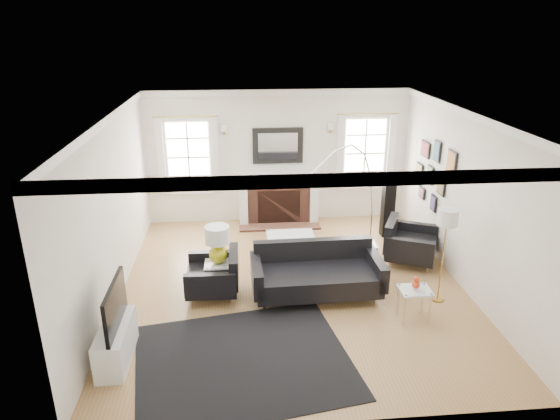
{
  "coord_description": "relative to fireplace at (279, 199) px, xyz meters",
  "views": [
    {
      "loc": [
        -0.83,
        -7.17,
        4.07
      ],
      "look_at": [
        -0.19,
        0.3,
        1.23
      ],
      "focal_mm": 32.0,
      "sensor_mm": 36.0,
      "label": 1
    }
  ],
  "objects": [
    {
      "name": "nesting_table",
      "position": [
        1.63,
        -3.91,
        -0.16
      ],
      "size": [
        0.45,
        0.38,
        0.49
      ],
      "color": "silver",
      "rests_on": "floor"
    },
    {
      "name": "left_wall",
      "position": [
        -2.75,
        -2.79,
        0.86
      ],
      "size": [
        0.04,
        6.0,
        2.8
      ],
      "primitive_type": "cube",
      "color": "silver",
      "rests_on": "floor"
    },
    {
      "name": "fireplace",
      "position": [
        0.0,
        0.0,
        0.0
      ],
      "size": [
        1.7,
        0.69,
        1.11
      ],
      "color": "white",
      "rests_on": "floor"
    },
    {
      "name": "window_right",
      "position": [
        1.85,
        0.16,
        0.92
      ],
      "size": [
        1.24,
        0.15,
        1.62
      ],
      "color": "white",
      "rests_on": "back_wall"
    },
    {
      "name": "gallery_wall",
      "position": [
        2.72,
        -1.5,
        0.99
      ],
      "size": [
        0.04,
        1.73,
        1.29
      ],
      "color": "black",
      "rests_on": "right_wall"
    },
    {
      "name": "armchair_left",
      "position": [
        -1.24,
        -2.96,
        -0.21
      ],
      "size": [
        0.82,
        0.9,
        0.6
      ],
      "color": "black",
      "rests_on": "floor"
    },
    {
      "name": "side_table_left",
      "position": [
        -1.19,
        -2.81,
        -0.16
      ],
      "size": [
        0.44,
        0.44,
        0.49
      ],
      "color": "silver",
      "rests_on": "floor"
    },
    {
      "name": "area_rug",
      "position": [
        -0.85,
        -4.65,
        -0.54
      ],
      "size": [
        3.01,
        2.65,
        0.01
      ],
      "primitive_type": "cube",
      "rotation": [
        0.0,
        0.0,
        0.17
      ],
      "color": "black",
      "rests_on": "floor"
    },
    {
      "name": "ceiling",
      "position": [
        0.0,
        -2.79,
        2.26
      ],
      "size": [
        5.5,
        6.0,
        0.02
      ],
      "primitive_type": "cube",
      "color": "white",
      "rests_on": "back_wall"
    },
    {
      "name": "sofa",
      "position": [
        0.33,
        -3.07,
        -0.18
      ],
      "size": [
        2.05,
        0.99,
        0.66
      ],
      "color": "black",
      "rests_on": "floor"
    },
    {
      "name": "back_wall",
      "position": [
        0.0,
        0.21,
        0.86
      ],
      "size": [
        5.5,
        0.04,
        2.8
      ],
      "primitive_type": "cube",
      "color": "silver",
      "rests_on": "floor"
    },
    {
      "name": "front_wall",
      "position": [
        0.0,
        -5.79,
        0.86
      ],
      "size": [
        5.5,
        0.04,
        2.8
      ],
      "primitive_type": "cube",
      "color": "silver",
      "rests_on": "floor"
    },
    {
      "name": "coffee_table",
      "position": [
        0.09,
        -1.74,
        -0.19
      ],
      "size": [
        0.87,
        0.87,
        0.39
      ],
      "color": "silver",
      "rests_on": "floor"
    },
    {
      "name": "armchair_right",
      "position": [
        2.14,
        -2.09,
        -0.18
      ],
      "size": [
        1.15,
        1.21,
        0.64
      ],
      "color": "black",
      "rests_on": "floor"
    },
    {
      "name": "right_wall",
      "position": [
        2.75,
        -2.79,
        0.86
      ],
      "size": [
        0.04,
        6.0,
        2.8
      ],
      "primitive_type": "cube",
      "color": "silver",
      "rests_on": "floor"
    },
    {
      "name": "gourd_lamp",
      "position": [
        -1.19,
        -2.81,
        0.3
      ],
      "size": [
        0.39,
        0.39,
        0.62
      ],
      "color": "gold",
      "rests_on": "side_table_left"
    },
    {
      "name": "floor",
      "position": [
        0.0,
        -2.79,
        -0.54
      ],
      "size": [
        6.0,
        6.0,
        0.0
      ],
      "primitive_type": "plane",
      "color": "#9F6D42",
      "rests_on": "ground"
    },
    {
      "name": "stick_floor_lamp",
      "position": [
        2.2,
        -3.42,
        0.77
      ],
      "size": [
        0.31,
        0.31,
        1.52
      ],
      "color": "#B38C3E",
      "rests_on": "floor"
    },
    {
      "name": "orange_vase",
      "position": [
        1.63,
        -3.91,
        0.05
      ],
      "size": [
        0.12,
        0.12,
        0.19
      ],
      "color": "red",
      "rests_on": "nesting_table"
    },
    {
      "name": "tv_unit",
      "position": [
        -2.44,
        -4.49,
        -0.21
      ],
      "size": [
        0.35,
        1.0,
        1.09
      ],
      "color": "white",
      "rests_on": "floor"
    },
    {
      "name": "crown_molding",
      "position": [
        0.0,
        -2.79,
        2.2
      ],
      "size": [
        5.5,
        6.0,
        0.12
      ],
      "primitive_type": "cube",
      "color": "white",
      "rests_on": "back_wall"
    },
    {
      "name": "arc_floor_lamp",
      "position": [
        0.9,
        -2.24,
        0.69
      ],
      "size": [
        1.61,
        1.5,
        2.29
      ],
      "color": "silver",
      "rests_on": "floor"
    },
    {
      "name": "mantel_mirror",
      "position": [
        0.0,
        0.16,
        1.11
      ],
      "size": [
        1.05,
        0.07,
        0.75
      ],
      "color": "black",
      "rests_on": "back_wall"
    },
    {
      "name": "window_left",
      "position": [
        -1.85,
        0.16,
        0.92
      ],
      "size": [
        1.24,
        0.15,
        1.62
      ],
      "color": "white",
      "rests_on": "back_wall"
    },
    {
      "name": "speaker_tower",
      "position": [
        2.11,
        -0.88,
        0.01
      ],
      "size": [
        0.23,
        0.23,
        1.11
      ],
      "primitive_type": "cube",
      "rotation": [
        0.0,
        0.0,
        0.04
      ],
      "color": "black",
      "rests_on": "floor"
    }
  ]
}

